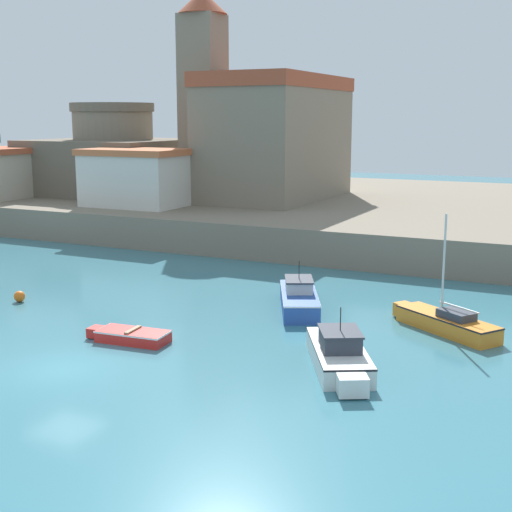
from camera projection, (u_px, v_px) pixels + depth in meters
The scene contains 10 objects.
ground_plane at pixel (64, 368), 27.41m from camera, with size 200.00×200.00×0.00m, color teal.
quay_seawall at pixel (376, 211), 64.18m from camera, with size 120.00×40.00×2.38m, color gray.
motorboat_blue_0 at pixel (299, 297), 35.83m from camera, with size 3.97×6.28×2.46m.
dinghy_red_1 at pixel (130, 335), 30.66m from camera, with size 3.76×1.63×0.58m.
sailboat_orange_2 at pixel (446, 322), 32.01m from camera, with size 5.46×4.17×5.32m.
motorboat_white_3 at pixel (339, 354), 27.36m from camera, with size 4.20×6.06×2.44m.
mooring_buoy at pixel (19, 296), 37.25m from camera, with size 0.58×0.58×0.58m, color orange.
church at pixel (267, 131), 62.55m from camera, with size 12.54×16.15×17.80m.
fortress at pixel (114, 160), 67.95m from camera, with size 13.49×13.49×8.44m.
harbor_shed_near_wharf at pixel (136, 177), 57.79m from camera, with size 8.27×5.57×4.62m.
Camera 1 is at (18.02, -20.24, 9.51)m, focal length 50.00 mm.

